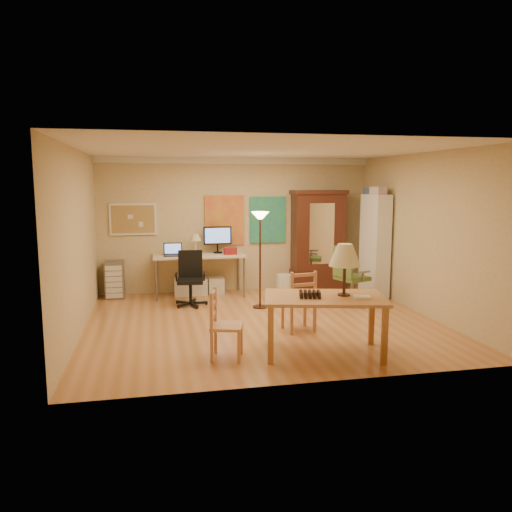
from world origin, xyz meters
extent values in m
plane|color=#AD6F3D|center=(0.00, 0.00, 0.00)|extent=(5.50, 5.50, 0.00)
cube|color=white|center=(0.00, 2.46, 2.64)|extent=(5.50, 0.08, 0.12)
cube|color=tan|center=(-2.05, 2.47, 1.50)|extent=(0.90, 0.04, 0.62)
cube|color=gold|center=(-0.25, 2.47, 1.45)|extent=(0.80, 0.04, 1.00)
cube|color=teal|center=(0.65, 2.47, 1.45)|extent=(0.75, 0.04, 0.95)
cube|color=olive|center=(0.46, -1.61, 0.74)|extent=(1.69, 1.23, 0.04)
cube|color=olive|center=(-0.30, -1.83, 0.36)|extent=(0.09, 0.09, 0.72)
cube|color=olive|center=(1.04, -2.14, 0.36)|extent=(0.09, 0.09, 0.72)
cube|color=olive|center=(-0.13, -1.08, 0.36)|extent=(0.09, 0.09, 0.72)
cube|color=olive|center=(1.22, -1.39, 0.36)|extent=(0.09, 0.09, 0.72)
cylinder|color=black|center=(0.72, -1.62, 0.77)|extent=(0.16, 0.16, 0.02)
cylinder|color=black|center=(0.72, -1.62, 0.96)|extent=(0.04, 0.04, 0.41)
cone|color=beige|center=(0.72, -1.62, 1.29)|extent=(0.41, 0.41, 0.28)
cube|color=silver|center=(0.88, -1.81, 0.78)|extent=(0.23, 0.19, 0.03)
cube|color=black|center=(0.25, -1.64, 0.80)|extent=(0.33, 0.28, 0.08)
cube|color=#A7724C|center=(0.43, -0.55, 0.44)|extent=(0.48, 0.46, 0.04)
cube|color=#A7724C|center=(0.59, -0.35, 0.21)|extent=(0.04, 0.04, 0.42)
cube|color=#A7724C|center=(0.22, -0.40, 0.21)|extent=(0.04, 0.04, 0.42)
cube|color=#A7724C|center=(0.64, -0.70, 0.21)|extent=(0.04, 0.04, 0.42)
cube|color=#A7724C|center=(0.27, -0.75, 0.21)|extent=(0.04, 0.04, 0.42)
cube|color=#A7724C|center=(0.64, -0.70, 0.68)|extent=(0.04, 0.04, 0.49)
cube|color=#A7724C|center=(0.27, -0.75, 0.68)|extent=(0.04, 0.04, 0.49)
cube|color=#A7724C|center=(0.45, -0.73, 0.73)|extent=(0.37, 0.08, 0.05)
cube|color=#A7724C|center=(-0.80, -1.53, 0.42)|extent=(0.48, 0.49, 0.04)
cube|color=#A7724C|center=(-0.68, -1.74, 0.20)|extent=(0.05, 0.05, 0.40)
cube|color=#A7724C|center=(-0.59, -1.40, 0.20)|extent=(0.05, 0.05, 0.40)
cube|color=#A7724C|center=(-1.00, -1.66, 0.20)|extent=(0.05, 0.05, 0.40)
cube|color=#A7724C|center=(-0.91, -1.32, 0.20)|extent=(0.05, 0.05, 0.40)
cube|color=#A7724C|center=(-1.00, -1.66, 0.65)|extent=(0.05, 0.05, 0.46)
cube|color=#A7724C|center=(-0.91, -1.32, 0.65)|extent=(0.05, 0.05, 0.46)
cube|color=#A7724C|center=(-0.96, -1.49, 0.70)|extent=(0.12, 0.35, 0.05)
cylinder|color=#3C1E18|center=(0.16, 0.93, 0.01)|extent=(0.26, 0.26, 0.03)
cylinder|color=#3C1E18|center=(0.16, 0.93, 0.82)|extent=(0.03, 0.03, 1.60)
cone|color=#FFE0A5|center=(0.16, 0.93, 1.64)|extent=(0.31, 0.31, 0.13)
cube|color=#C3AD8F|center=(-0.81, 2.12, 0.79)|extent=(1.78, 0.78, 0.03)
cylinder|color=slate|center=(-1.64, 1.79, 0.39)|extent=(0.04, 0.04, 0.78)
cylinder|color=slate|center=(0.02, 1.79, 0.39)|extent=(0.04, 0.04, 0.78)
cylinder|color=slate|center=(-1.64, 2.45, 0.39)|extent=(0.04, 0.04, 0.78)
cylinder|color=slate|center=(0.02, 2.45, 0.39)|extent=(0.04, 0.04, 0.78)
cube|color=black|center=(-1.31, 2.06, 0.82)|extent=(0.36, 0.24, 0.02)
cube|color=black|center=(-1.31, 2.24, 0.94)|extent=(0.36, 0.06, 0.23)
cube|color=black|center=(-0.42, 2.29, 1.17)|extent=(0.56, 0.04, 0.36)
cone|color=beige|center=(-0.86, 2.23, 1.14)|extent=(0.22, 0.22, 0.13)
cube|color=silver|center=(-0.97, 1.95, 0.81)|extent=(0.28, 0.36, 0.01)
cube|color=maroon|center=(-0.20, 2.06, 0.88)|extent=(0.24, 0.18, 0.13)
cube|color=white|center=(-1.14, 2.18, 0.17)|extent=(0.31, 0.27, 0.33)
cube|color=white|center=(-0.81, 2.18, 0.17)|extent=(0.31, 0.27, 0.33)
cube|color=silver|center=(-0.48, 2.18, 0.17)|extent=(0.31, 0.27, 0.33)
cylinder|color=black|center=(-1.04, 1.31, 0.24)|extent=(0.06, 0.06, 0.38)
cube|color=black|center=(-1.04, 1.31, 0.46)|extent=(0.50, 0.48, 0.07)
cube|color=black|center=(-1.02, 1.52, 0.74)|extent=(0.44, 0.09, 0.49)
cube|color=black|center=(-1.29, 1.34, 0.59)|extent=(0.07, 0.29, 0.03)
cube|color=black|center=(-0.80, 1.28, 0.59)|extent=(0.07, 0.29, 0.03)
cylinder|color=slate|center=(1.83, 0.78, 0.26)|extent=(0.06, 0.06, 0.41)
cube|color=#486C30|center=(1.83, 0.78, 0.50)|extent=(0.62, 0.64, 0.07)
cube|color=#486C30|center=(1.62, 0.70, 0.81)|extent=(0.22, 0.46, 0.54)
cube|color=slate|center=(1.93, 0.53, 0.64)|extent=(0.31, 0.15, 0.03)
cube|color=slate|center=(1.73, 1.03, 0.64)|extent=(0.31, 0.15, 0.03)
cube|color=slate|center=(-2.43, 2.27, 0.35)|extent=(0.35, 0.40, 0.71)
cube|color=silver|center=(-2.43, 2.05, 0.35)|extent=(0.30, 0.02, 0.61)
cube|color=#3C1A10|center=(1.66, 2.24, 0.99)|extent=(1.04, 0.47, 1.99)
cube|color=#3C1A10|center=(1.66, 2.24, 0.21)|extent=(1.08, 0.51, 0.40)
cube|color=white|center=(1.66, 2.00, 1.18)|extent=(0.52, 0.01, 1.23)
cube|color=#3C1A10|center=(1.66, 2.24, 2.02)|extent=(1.12, 0.53, 0.08)
cube|color=white|center=(2.55, 1.42, 0.99)|extent=(0.30, 0.79, 1.98)
cube|color=#993333|center=(2.51, 1.27, 0.48)|extent=(0.18, 0.40, 0.24)
cube|color=#334C99|center=(2.51, 1.62, 1.65)|extent=(0.18, 0.28, 0.20)
cylinder|color=silver|center=(0.86, 1.93, 0.20)|extent=(0.31, 0.31, 0.39)
camera|label=1|loc=(-1.66, -7.54, 2.19)|focal=35.00mm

